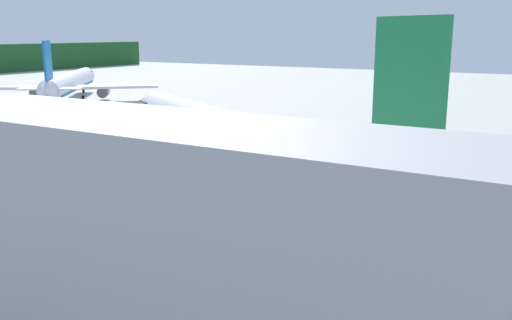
{
  "coord_description": "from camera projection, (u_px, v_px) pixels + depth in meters",
  "views": [
    {
      "loc": [
        -48.42,
        -4.05,
        11.17
      ],
      "look_at": [
        -16.8,
        14.87,
        2.85
      ],
      "focal_mm": 39.8,
      "sensor_mm": 36.0,
      "label": 1
    }
  ],
  "objects": [
    {
      "name": "service_truck_catering",
      "position": [
        424.0,
        212.0,
        31.17
      ],
      "size": [
        4.25,
        6.49,
        2.64
      ],
      "color": "silver",
      "rests_on": "ground"
    },
    {
      "name": "terminal_building",
      "position": [
        53.0,
        270.0,
        16.0
      ],
      "size": [
        4.0,
        42.14,
        9.22
      ],
      "primitive_type": "cube",
      "color": "#99999E",
      "rests_on": "ground"
    },
    {
      "name": "apron_guide_line",
      "position": [
        315.0,
        189.0,
        41.46
      ],
      "size": [
        0.3,
        60.0,
        0.01
      ],
      "primitive_type": "cube",
      "color": "yellow",
      "rests_on": "ground"
    },
    {
      "name": "cargo_container_near",
      "position": [
        10.0,
        200.0,
        35.68
      ],
      "size": [
        2.16,
        2.16,
        1.84
      ],
      "color": "#333338",
      "rests_on": "ground"
    },
    {
      "name": "crew_loader_left",
      "position": [
        451.0,
        171.0,
        42.45
      ],
      "size": [
        0.63,
        0.28,
        1.69
      ],
      "color": "#191E33",
      "rests_on": "ground"
    },
    {
      "name": "ground",
      "position": [
        94.0,
        127.0,
        69.08
      ],
      "size": [
        240.0,
        320.0,
        0.2
      ],
      "primitive_type": "cube",
      "color": "#A8A8A3"
    },
    {
      "name": "service_truck_fuel",
      "position": [
        503.0,
        184.0,
        37.36
      ],
      "size": [
        5.66,
        3.66,
        2.4
      ],
      "color": "yellow",
      "rests_on": "ground"
    },
    {
      "name": "airliner_foreground",
      "position": [
        244.0,
        143.0,
        40.83
      ],
      "size": [
        32.13,
        37.92,
        11.9
      ],
      "color": "white",
      "rests_on": "ground"
    },
    {
      "name": "airliner_mid_apron",
      "position": [
        69.0,
        83.0,
        94.14
      ],
      "size": [
        29.68,
        25.4,
        10.06
      ],
      "color": "silver",
      "rests_on": "ground"
    },
    {
      "name": "crew_marshaller",
      "position": [
        207.0,
        209.0,
        33.63
      ],
      "size": [
        0.39,
        0.58,
        1.6
      ],
      "color": "#191E33",
      "rests_on": "ground"
    }
  ]
}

